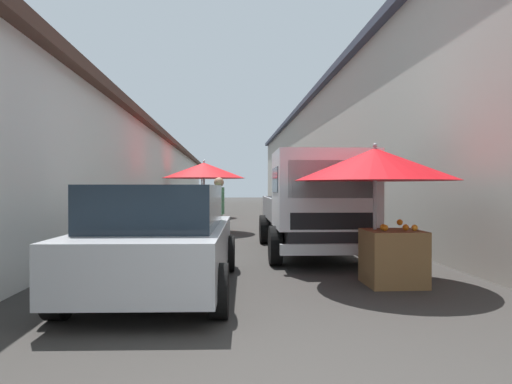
{
  "coord_description": "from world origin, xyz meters",
  "views": [
    {
      "loc": [
        -2.14,
        0.55,
        1.42
      ],
      "look_at": [
        10.4,
        -0.26,
        1.28
      ],
      "focal_mm": 30.52,
      "sensor_mm": 36.0,
      "label": 1
    }
  ],
  "objects_px": {
    "fruit_stall_near_left": "(202,178)",
    "vendor_by_crates": "(219,208)",
    "fruit_stall_near_right": "(204,177)",
    "delivery_truck": "(316,206)",
    "fruit_stall_far_left": "(378,178)",
    "hatchback_car": "(162,237)"
  },
  "relations": [
    {
      "from": "fruit_stall_near_right",
      "to": "fruit_stall_far_left",
      "type": "bearing_deg",
      "value": -158.04
    },
    {
      "from": "fruit_stall_near_right",
      "to": "delivery_truck",
      "type": "relative_size",
      "value": 0.52
    },
    {
      "from": "fruit_stall_far_left",
      "to": "hatchback_car",
      "type": "height_order",
      "value": "fruit_stall_far_left"
    },
    {
      "from": "fruit_stall_far_left",
      "to": "delivery_truck",
      "type": "distance_m",
      "value": 2.36
    },
    {
      "from": "fruit_stall_near_right",
      "to": "vendor_by_crates",
      "type": "distance_m",
      "value": 3.9
    },
    {
      "from": "delivery_truck",
      "to": "fruit_stall_near_right",
      "type": "bearing_deg",
      "value": 26.25
    },
    {
      "from": "hatchback_car",
      "to": "vendor_by_crates",
      "type": "xyz_separation_m",
      "value": [
        3.8,
        -0.7,
        0.21
      ]
    },
    {
      "from": "delivery_truck",
      "to": "vendor_by_crates",
      "type": "xyz_separation_m",
      "value": [
        1.3,
        1.95,
        -0.09
      ]
    },
    {
      "from": "fruit_stall_near_right",
      "to": "vendor_by_crates",
      "type": "xyz_separation_m",
      "value": [
        -3.78,
        -0.55,
        -0.78
      ]
    },
    {
      "from": "hatchback_car",
      "to": "vendor_by_crates",
      "type": "distance_m",
      "value": 3.87
    },
    {
      "from": "hatchback_car",
      "to": "vendor_by_crates",
      "type": "bearing_deg",
      "value": -10.45
    },
    {
      "from": "fruit_stall_near_left",
      "to": "vendor_by_crates",
      "type": "xyz_separation_m",
      "value": [
        -10.76,
        -1.03,
        -0.92
      ]
    },
    {
      "from": "fruit_stall_far_left",
      "to": "delivery_truck",
      "type": "height_order",
      "value": "delivery_truck"
    },
    {
      "from": "fruit_stall_far_left",
      "to": "hatchback_car",
      "type": "xyz_separation_m",
      "value": [
        -0.24,
        3.11,
        -0.82
      ]
    },
    {
      "from": "fruit_stall_far_left",
      "to": "delivery_truck",
      "type": "relative_size",
      "value": 0.48
    },
    {
      "from": "fruit_stall_near_left",
      "to": "hatchback_car",
      "type": "xyz_separation_m",
      "value": [
        -14.56,
        -0.33,
        -1.13
      ]
    },
    {
      "from": "fruit_stall_near_right",
      "to": "delivery_truck",
      "type": "distance_m",
      "value": 5.7
    },
    {
      "from": "fruit_stall_far_left",
      "to": "hatchback_car",
      "type": "distance_m",
      "value": 3.22
    },
    {
      "from": "fruit_stall_near_left",
      "to": "vendor_by_crates",
      "type": "distance_m",
      "value": 10.85
    },
    {
      "from": "fruit_stall_near_left",
      "to": "fruit_stall_far_left",
      "type": "bearing_deg",
      "value": -166.51
    },
    {
      "from": "fruit_stall_near_right",
      "to": "vendor_by_crates",
      "type": "height_order",
      "value": "fruit_stall_near_right"
    },
    {
      "from": "hatchback_car",
      "to": "vendor_by_crates",
      "type": "height_order",
      "value": "vendor_by_crates"
    }
  ]
}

